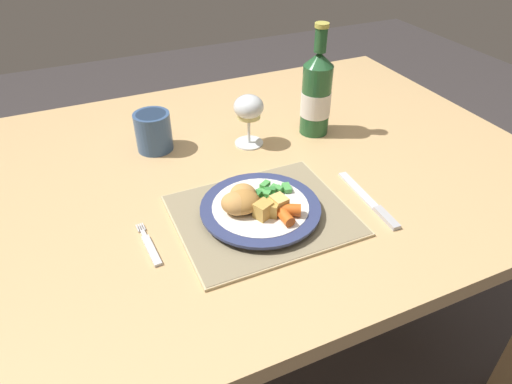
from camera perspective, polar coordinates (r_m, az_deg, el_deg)
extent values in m
plane|color=#383333|center=(1.57, -2.30, -20.24)|extent=(6.00, 6.00, 0.00)
cube|color=tan|center=(1.05, -3.23, 2.15)|extent=(1.44, 0.99, 0.04)
cube|color=tan|center=(1.86, 11.48, 4.18)|extent=(0.06, 0.06, 0.70)
cube|color=#CCB789|center=(0.90, 0.78, -2.93)|extent=(0.34, 0.28, 0.01)
cube|color=gray|center=(0.90, 0.79, -2.76)|extent=(0.33, 0.27, 0.00)
cylinder|color=white|center=(0.89, 0.55, -2.39)|extent=(0.19, 0.19, 0.01)
cylinder|color=navy|center=(0.89, 0.55, -1.93)|extent=(0.24, 0.24, 0.01)
cylinder|color=white|center=(0.89, 0.56, -1.75)|extent=(0.19, 0.19, 0.00)
ellipsoid|color=tan|center=(0.86, -2.46, -1.45)|extent=(0.08, 0.08, 0.04)
ellipsoid|color=tan|center=(0.89, -1.61, -0.26)|extent=(0.07, 0.07, 0.04)
ellipsoid|color=#B77F3D|center=(0.86, -1.65, -1.24)|extent=(0.07, 0.06, 0.04)
cube|color=#4CA84C|center=(0.90, 1.97, -0.63)|extent=(0.02, 0.02, 0.01)
cube|color=#4CA84C|center=(0.93, 2.47, 0.47)|extent=(0.02, 0.01, 0.01)
cube|color=#4CA84C|center=(0.92, 2.58, 0.49)|extent=(0.02, 0.03, 0.01)
cube|color=#338438|center=(0.89, 0.07, -0.36)|extent=(0.03, 0.03, 0.01)
cube|color=#338438|center=(0.92, 3.03, 0.37)|extent=(0.03, 0.02, 0.01)
cube|color=#4CA84C|center=(0.93, 3.87, 0.54)|extent=(0.02, 0.03, 0.01)
cube|color=#338438|center=(0.91, 1.76, 0.24)|extent=(0.02, 0.02, 0.01)
cube|color=green|center=(0.89, 1.35, -1.31)|extent=(0.02, 0.01, 0.01)
cube|color=green|center=(0.92, 0.82, -0.01)|extent=(0.02, 0.02, 0.01)
cube|color=#4CA84C|center=(0.90, 0.46, -0.54)|extent=(0.02, 0.03, 0.01)
cube|color=#4CA84C|center=(0.90, 0.93, -0.11)|extent=(0.03, 0.03, 0.01)
cube|color=#4CA84C|center=(0.92, 1.13, 0.93)|extent=(0.03, 0.02, 0.01)
cylinder|color=orange|center=(0.87, 3.38, -1.73)|extent=(0.03, 0.04, 0.02)
cylinder|color=orange|center=(0.85, 3.56, -2.96)|extent=(0.02, 0.05, 0.02)
cylinder|color=#CC5119|center=(0.87, 1.63, -1.66)|extent=(0.04, 0.05, 0.02)
cylinder|color=orange|center=(0.86, 4.34, -2.26)|extent=(0.04, 0.04, 0.02)
cube|color=silver|center=(0.85, -12.92, -7.13)|extent=(0.02, 0.08, 0.01)
cube|color=silver|center=(0.88, -13.88, -5.09)|extent=(0.01, 0.02, 0.01)
cube|color=silver|center=(0.90, -13.86, -4.23)|extent=(0.00, 0.02, 0.00)
cube|color=silver|center=(0.90, -14.10, -4.30)|extent=(0.00, 0.02, 0.00)
cube|color=silver|center=(0.90, -14.35, -4.37)|extent=(0.00, 0.02, 0.00)
cube|color=silver|center=(0.90, -14.59, -4.44)|extent=(0.00, 0.02, 0.00)
cube|color=silver|center=(0.99, 12.67, 0.26)|extent=(0.03, 0.14, 0.00)
cube|color=#B2B2B7|center=(0.93, 16.02, -3.11)|extent=(0.02, 0.07, 0.01)
cylinder|color=silver|center=(1.14, -0.88, 6.16)|extent=(0.07, 0.07, 0.00)
cylinder|color=silver|center=(1.12, -0.90, 7.76)|extent=(0.01, 0.01, 0.07)
ellipsoid|color=silver|center=(1.09, -0.93, 10.62)|extent=(0.07, 0.07, 0.06)
cylinder|color=#E0D684|center=(1.10, -0.92, 9.89)|extent=(0.06, 0.06, 0.03)
cylinder|color=#23562D|center=(1.16, 7.49, 11.32)|extent=(0.07, 0.07, 0.18)
cone|color=#23562D|center=(1.13, 7.91, 16.16)|extent=(0.07, 0.07, 0.03)
cylinder|color=#23562D|center=(1.11, 8.10, 18.31)|extent=(0.03, 0.03, 0.06)
cylinder|color=#BFB74C|center=(1.10, 8.26, 19.95)|extent=(0.03, 0.03, 0.01)
cylinder|color=white|center=(1.17, 7.45, 10.93)|extent=(0.07, 0.07, 0.06)
cube|color=gold|center=(0.85, 0.89, -2.26)|extent=(0.04, 0.04, 0.03)
cube|color=#E5BC66|center=(0.87, 2.90, -1.49)|extent=(0.03, 0.04, 0.03)
cube|color=gold|center=(0.86, 1.77, -2.15)|extent=(0.04, 0.04, 0.03)
cylinder|color=#385684|center=(1.12, -12.70, 7.37)|extent=(0.09, 0.09, 0.09)
cylinder|color=#1E2F48|center=(1.10, -12.99, 9.31)|extent=(0.07, 0.07, 0.01)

